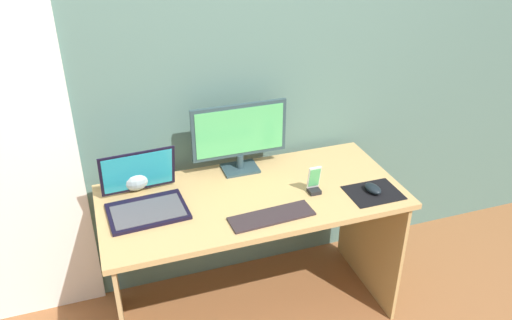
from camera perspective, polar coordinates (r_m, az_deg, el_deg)
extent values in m
plane|color=brown|center=(2.93, -0.37, -16.02)|extent=(8.00, 8.00, 0.00)
cube|color=slate|center=(2.59, -3.33, 10.43)|extent=(6.00, 0.04, 2.50)
cube|color=tan|center=(2.47, -0.43, -4.06)|extent=(1.43, 0.66, 0.03)
cube|color=tan|center=(2.61, -15.02, -13.36)|extent=(0.02, 0.62, 0.71)
cube|color=tan|center=(2.93, 12.37, -7.70)|extent=(0.02, 0.62, 0.71)
cube|color=#294046|center=(2.66, -1.76, -0.93)|extent=(0.18, 0.14, 0.01)
cylinder|color=#294046|center=(2.64, -1.77, -0.14)|extent=(0.04, 0.04, 0.07)
cube|color=#294046|center=(2.56, -1.83, 3.26)|extent=(0.48, 0.02, 0.28)
cube|color=#4CB266|center=(2.55, -1.76, 3.17)|extent=(0.45, 0.00, 0.24)
cube|color=black|center=(2.38, -11.81, -5.54)|extent=(0.36, 0.27, 0.02)
cube|color=#47474C|center=(2.37, -11.77, -5.51)|extent=(0.32, 0.21, 0.00)
cube|color=black|center=(2.45, -12.84, -1.23)|extent=(0.35, 0.09, 0.23)
cube|color=#26A5BF|center=(2.45, -12.82, -1.25)|extent=(0.32, 0.08, 0.20)
sphere|color=silver|center=(2.54, -13.25, -1.40)|extent=(0.17, 0.17, 0.17)
cube|color=#2C2125|center=(2.31, 1.73, -6.19)|extent=(0.39, 0.14, 0.01)
cube|color=black|center=(2.54, 12.76, -3.52)|extent=(0.25, 0.20, 0.00)
ellipsoid|color=black|center=(2.53, 12.70, -3.08)|extent=(0.07, 0.11, 0.04)
cube|color=black|center=(2.49, 6.39, -3.39)|extent=(0.06, 0.05, 0.02)
cube|color=silver|center=(2.46, 6.38, -1.91)|extent=(0.06, 0.03, 0.12)
cube|color=#4CB266|center=(2.45, 6.44, -1.95)|extent=(0.05, 0.02, 0.10)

